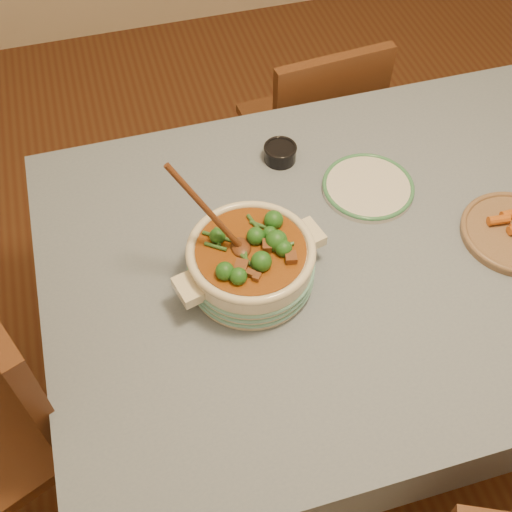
{
  "coord_description": "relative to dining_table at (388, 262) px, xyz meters",
  "views": [
    {
      "loc": [
        -0.59,
        -0.84,
        1.96
      ],
      "look_at": [
        -0.36,
        -0.03,
        0.85
      ],
      "focal_mm": 45.0,
      "sensor_mm": 36.0,
      "label": 1
    }
  ],
  "objects": [
    {
      "name": "chair_far",
      "position": [
        0.07,
        0.74,
        -0.2
      ],
      "size": [
        0.42,
        0.42,
        0.82
      ],
      "rotation": [
        0.0,
        0.0,
        3.23
      ],
      "color": "brown",
      "rests_on": "floor"
    },
    {
      "name": "floor",
      "position": [
        0.0,
        0.0,
        -0.66
      ],
      "size": [
        4.5,
        4.5,
        0.0
      ],
      "primitive_type": "plane",
      "color": "#4F2716",
      "rests_on": "ground"
    },
    {
      "name": "dining_table",
      "position": [
        0.0,
        0.0,
        0.0
      ],
      "size": [
        1.68,
        1.08,
        0.76
      ],
      "color": "brown",
      "rests_on": "floor"
    },
    {
      "name": "condiment_bowl",
      "position": [
        -0.18,
        0.34,
        0.12
      ],
      "size": [
        0.1,
        0.1,
        0.05
      ],
      "rotation": [
        0.0,
        0.0,
        -0.27
      ],
      "color": "black",
      "rests_on": "dining_table"
    },
    {
      "name": "white_plate",
      "position": [
        -0.0,
        0.17,
        0.1
      ],
      "size": [
        0.29,
        0.29,
        0.02
      ],
      "rotation": [
        0.0,
        0.0,
        -0.29
      ],
      "color": "silver",
      "rests_on": "dining_table"
    },
    {
      "name": "stew_casserole",
      "position": [
        -0.36,
        -0.02,
        0.16
      ],
      "size": [
        0.36,
        0.33,
        0.34
      ],
      "rotation": [
        0.0,
        0.0,
        0.24
      ],
      "color": "beige",
      "rests_on": "dining_table"
    }
  ]
}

